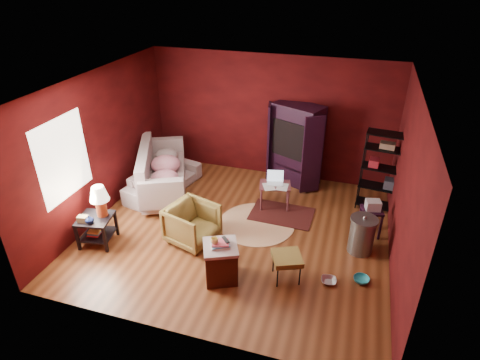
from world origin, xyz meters
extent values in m
cube|color=brown|center=(0.00, 0.00, -0.01)|extent=(5.50, 5.00, 0.02)
cube|color=white|center=(0.00, 0.00, 2.81)|extent=(5.50, 5.00, 0.02)
cube|color=#490A0A|center=(0.00, 2.51, 1.40)|extent=(5.50, 0.02, 2.80)
cube|color=#490A0A|center=(0.00, -2.51, 1.40)|extent=(5.50, 0.02, 2.80)
cube|color=#490A0A|center=(-2.76, 0.00, 1.40)|extent=(0.02, 5.00, 2.80)
cube|color=#490A0A|center=(2.76, 0.00, 1.40)|extent=(0.02, 5.00, 2.80)
cube|color=white|center=(-2.73, -1.00, 1.60)|extent=(0.02, 1.20, 1.40)
imported|color=#A18C8B|center=(-1.99, 0.96, 0.37)|extent=(0.96, 1.96, 0.74)
imported|color=black|center=(-0.68, -0.51, 0.40)|extent=(0.93, 0.96, 0.80)
imported|color=#B9BCC0|center=(1.81, -0.89, 0.12)|extent=(0.25, 0.09, 0.24)
imported|color=teal|center=(2.31, -0.72, 0.13)|extent=(0.26, 0.14, 0.25)
imported|color=#0B1439|center=(-2.27, -1.22, 0.61)|extent=(0.16, 0.17, 0.15)
imported|color=#E5C970|center=(0.06, -1.34, 0.78)|extent=(0.14, 0.11, 0.12)
cube|color=black|center=(-2.30, -1.06, 0.52)|extent=(0.66, 0.66, 0.04)
cube|color=black|center=(-2.30, -1.06, 0.17)|extent=(0.61, 0.61, 0.03)
cube|color=black|center=(-2.50, -1.35, 0.26)|extent=(0.05, 0.05, 0.52)
cube|color=black|center=(-2.00, -1.26, 0.26)|extent=(0.05, 0.05, 0.52)
cube|color=black|center=(-2.59, -0.85, 0.26)|extent=(0.05, 0.05, 0.52)
cube|color=black|center=(-2.09, -0.76, 0.26)|extent=(0.05, 0.05, 0.52)
cylinder|color=#BA4822|center=(-2.20, -0.95, 0.69)|extent=(0.22, 0.22, 0.32)
cone|color=#F2E5C6|center=(-2.20, -0.95, 0.98)|extent=(0.39, 0.39, 0.26)
cube|color=olive|center=(-2.41, -1.22, 0.59)|extent=(0.19, 0.14, 0.11)
cube|color=#B52D3D|center=(-2.34, -1.07, 0.21)|extent=(0.25, 0.30, 0.03)
cube|color=teal|center=(-2.33, -1.06, 0.24)|extent=(0.25, 0.30, 0.03)
cube|color=gold|center=(-2.32, -1.06, 0.28)|extent=(0.25, 0.30, 0.03)
cube|color=#A18C8B|center=(-1.95, 0.95, 0.30)|extent=(1.64, 2.23, 0.43)
cube|color=#A18C8B|center=(-2.30, 0.79, 0.59)|extent=(1.03, 1.95, 0.87)
cube|color=#A18C8B|center=(-1.53, 0.01, 0.54)|extent=(0.87, 0.53, 0.59)
cube|color=#A18C8B|center=(-2.38, 1.88, 0.54)|extent=(0.87, 0.53, 0.59)
ellipsoid|color=#BD1A47|center=(-1.66, 0.43, 0.65)|extent=(0.74, 0.74, 0.30)
ellipsoid|color=#BD1A47|center=(-1.91, 0.97, 0.67)|extent=(0.83, 0.83, 0.35)
ellipsoid|color=#A18C8B|center=(-2.13, 1.46, 0.63)|extent=(0.69, 0.69, 0.28)
cube|color=#451B10|center=(0.14, -1.29, 0.30)|extent=(0.65, 0.65, 0.59)
cube|color=#A18C8B|center=(0.14, -1.29, 0.62)|extent=(0.70, 0.70, 0.05)
cube|color=beige|center=(0.14, -1.29, 0.66)|extent=(0.35, 0.32, 0.02)
cube|color=#5094BA|center=(0.14, -1.29, 0.68)|extent=(0.34, 0.32, 0.02)
cube|color=#D55062|center=(0.14, -1.29, 0.71)|extent=(0.31, 0.28, 0.02)
cube|color=black|center=(0.20, -1.22, 0.73)|extent=(0.16, 0.16, 0.02)
cube|color=black|center=(1.14, -0.99, 0.41)|extent=(0.58, 0.58, 0.09)
cube|color=black|center=(1.14, -0.99, 0.35)|extent=(0.53, 0.53, 0.02)
cylinder|color=black|center=(1.05, -1.22, 0.18)|extent=(0.03, 0.03, 0.37)
cylinder|color=black|center=(1.37, -1.08, 0.18)|extent=(0.03, 0.03, 0.37)
cylinder|color=black|center=(0.90, -0.90, 0.18)|extent=(0.03, 0.03, 0.37)
cylinder|color=black|center=(1.23, -0.75, 0.18)|extent=(0.03, 0.03, 0.37)
cylinder|color=beige|center=(0.30, 0.33, 0.01)|extent=(1.49, 1.49, 0.01)
cube|color=#531816|center=(0.70, 0.79, 0.02)|extent=(1.26, 0.86, 0.01)
cube|color=brown|center=(0.49, 1.04, 0.52)|extent=(0.70, 0.56, 0.03)
cylinder|color=brown|center=(0.26, 0.80, 0.26)|extent=(0.04, 0.04, 0.52)
cylinder|color=brown|center=(0.79, 0.92, 0.26)|extent=(0.04, 0.04, 0.52)
cylinder|color=brown|center=(0.18, 1.15, 0.26)|extent=(0.04, 0.04, 0.52)
cylinder|color=brown|center=(0.71, 1.27, 0.26)|extent=(0.04, 0.04, 0.52)
cube|color=silver|center=(0.48, 1.07, 0.54)|extent=(0.37, 0.30, 0.02)
cube|color=silver|center=(0.45, 1.18, 0.66)|extent=(0.34, 0.14, 0.22)
cube|color=#B7B4B1|center=(0.39, 0.91, 0.54)|extent=(0.33, 0.37, 0.00)
cube|color=#B7B4B1|center=(0.65, 0.98, 0.54)|extent=(0.23, 0.32, 0.00)
cube|color=black|center=(0.67, 2.28, 0.91)|extent=(1.20, 0.96, 1.83)
cube|color=black|center=(0.63, 2.20, 1.11)|extent=(0.97, 0.75, 0.82)
cube|color=black|center=(0.03, 2.27, 0.91)|extent=(0.13, 0.43, 1.73)
cube|color=black|center=(1.09, 1.80, 0.91)|extent=(0.40, 0.26, 1.73)
cube|color=#2F3234|center=(0.65, 2.24, 1.01)|extent=(0.74, 0.68, 0.50)
cube|color=black|center=(0.55, 2.02, 1.01)|extent=(0.44, 0.20, 0.38)
cube|color=black|center=(0.65, 2.24, 0.43)|extent=(0.99, 0.79, 0.05)
cylinder|color=black|center=(2.10, 1.49, 0.83)|extent=(0.02, 0.02, 1.66)
cylinder|color=black|center=(2.88, 1.40, 0.83)|extent=(0.02, 0.02, 1.66)
cylinder|color=black|center=(2.14, 1.82, 0.83)|extent=(0.02, 0.02, 1.66)
cylinder|color=black|center=(2.91, 1.73, 0.83)|extent=(0.02, 0.02, 1.66)
cube|color=black|center=(2.51, 1.61, 0.09)|extent=(0.85, 0.44, 0.02)
cube|color=black|center=(2.51, 1.61, 0.51)|extent=(0.85, 0.44, 0.02)
cube|color=black|center=(2.51, 1.61, 0.92)|extent=(0.85, 0.44, 0.02)
cube|color=black|center=(2.51, 1.61, 1.34)|extent=(0.85, 0.44, 0.02)
cube|color=black|center=(2.51, 1.61, 1.65)|extent=(0.85, 0.44, 0.02)
cube|color=maroon|center=(2.33, 1.63, 1.02)|extent=(0.21, 0.25, 0.15)
cube|color=#2F303B|center=(2.69, 1.59, 0.62)|extent=(0.26, 0.26, 0.18)
cube|color=brown|center=(2.51, 1.61, 1.41)|extent=(0.30, 0.22, 0.11)
cube|color=black|center=(2.38, 0.64, 0.53)|extent=(0.44, 0.44, 0.04)
cube|color=black|center=(2.27, 0.45, 0.26)|extent=(0.04, 0.04, 0.53)
cube|color=black|center=(2.57, 0.53, 0.26)|extent=(0.04, 0.04, 0.53)
cube|color=black|center=(2.19, 0.75, 0.26)|extent=(0.04, 0.04, 0.53)
cube|color=black|center=(2.49, 0.83, 0.26)|extent=(0.04, 0.04, 0.53)
cube|color=silver|center=(2.38, 0.64, 0.64)|extent=(0.29, 0.25, 0.18)
cylinder|color=gray|center=(2.24, 0.08, 0.32)|extent=(0.55, 0.55, 0.64)
cylinder|color=gray|center=(2.24, 0.08, 0.66)|extent=(0.60, 0.60, 0.04)
sphere|color=gray|center=(2.24, 0.08, 0.70)|extent=(0.08, 0.08, 0.06)
camera|label=1|loc=(1.87, -5.90, 4.53)|focal=30.00mm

